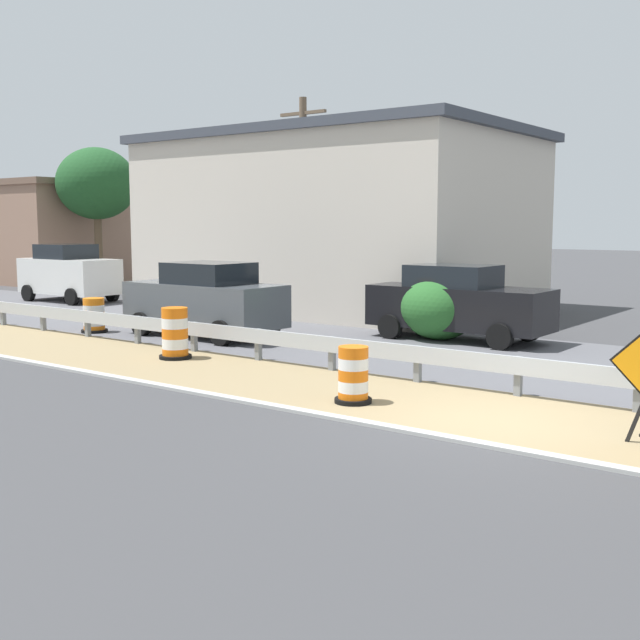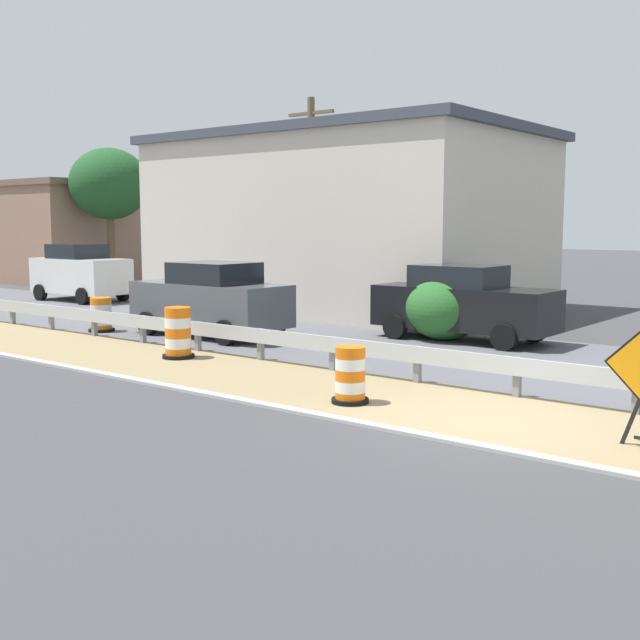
% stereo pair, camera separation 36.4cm
% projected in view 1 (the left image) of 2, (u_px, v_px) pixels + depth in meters
% --- Properties ---
extents(ground_plane, '(160.00, 160.00, 0.00)m').
position_uv_depth(ground_plane, '(491.00, 422.00, 12.02)').
color(ground_plane, '#3D3D3F').
extents(median_dirt_strip, '(3.34, 120.00, 0.01)m').
position_uv_depth(median_dirt_strip, '(504.00, 415.00, 12.39)').
color(median_dirt_strip, '#8E7A56').
rests_on(median_dirt_strip, ground).
extents(far_lane_asphalt, '(6.73, 120.00, 0.00)m').
position_uv_depth(far_lane_asphalt, '(604.00, 369.00, 16.39)').
color(far_lane_asphalt, '#56565B').
rests_on(far_lane_asphalt, ground).
extents(curb_near_edge, '(0.20, 120.00, 0.11)m').
position_uv_depth(curb_near_edge, '(451.00, 440.00, 10.99)').
color(curb_near_edge, '#ADADA8').
rests_on(curb_near_edge, ground).
extents(guardrail_median, '(0.18, 52.49, 0.71)m').
position_uv_depth(guardrail_median, '(574.00, 374.00, 13.11)').
color(guardrail_median, '#ADB2B7').
rests_on(guardrail_median, ground).
extents(traffic_barrel_nearest, '(0.63, 0.63, 0.96)m').
position_uv_depth(traffic_barrel_nearest, '(353.00, 378.00, 13.24)').
color(traffic_barrel_nearest, orange).
rests_on(traffic_barrel_nearest, ground).
extents(traffic_barrel_close, '(0.73, 0.73, 1.15)m').
position_uv_depth(traffic_barrel_close, '(175.00, 335.00, 17.57)').
color(traffic_barrel_close, orange).
rests_on(traffic_barrel_close, ground).
extents(traffic_barrel_mid, '(0.72, 0.72, 0.96)m').
position_uv_depth(traffic_barrel_mid, '(94.00, 317.00, 21.83)').
color(traffic_barrel_mid, orange).
rests_on(traffic_barrel_mid, ground).
extents(car_lead_near_lane, '(2.07, 4.48, 1.99)m').
position_uv_depth(car_lead_near_lane, '(205.00, 299.00, 20.94)').
color(car_lead_near_lane, '#4C5156').
rests_on(car_lead_near_lane, ground).
extents(car_mid_far_lane, '(2.11, 4.16, 2.21)m').
position_uv_depth(car_mid_far_lane, '(69.00, 273.00, 30.45)').
color(car_mid_far_lane, silver).
rests_on(car_mid_far_lane, ground).
extents(car_distant_a, '(1.99, 4.69, 1.95)m').
position_uv_depth(car_distant_a, '(458.00, 303.00, 20.34)').
color(car_distant_a, black).
rests_on(car_distant_a, ground).
extents(roadside_shop_near, '(8.83, 12.98, 6.12)m').
position_uv_depth(roadside_shop_near, '(339.00, 222.00, 28.07)').
color(roadside_shop_near, beige).
rests_on(roadside_shop_near, ground).
extents(roadside_shop_far, '(6.28, 11.89, 5.12)m').
position_uv_depth(roadside_shop_far, '(25.00, 232.00, 41.78)').
color(roadside_shop_far, '#93705B').
rests_on(roadside_shop_far, ground).
extents(utility_pole_near, '(0.24, 1.80, 7.04)m').
position_uv_depth(utility_pole_near, '(303.00, 203.00, 25.66)').
color(utility_pole_near, brown).
rests_on(utility_pole_near, ground).
extents(bush_roadside, '(2.06, 2.06, 1.70)m').
position_uv_depth(bush_roadside, '(440.00, 307.00, 20.45)').
color(bush_roadside, '#286028').
rests_on(bush_roadside, ground).
extents(tree_roadside, '(3.70, 3.70, 6.52)m').
position_uv_depth(tree_roadside, '(96.00, 184.00, 36.64)').
color(tree_roadside, brown).
rests_on(tree_roadside, ground).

